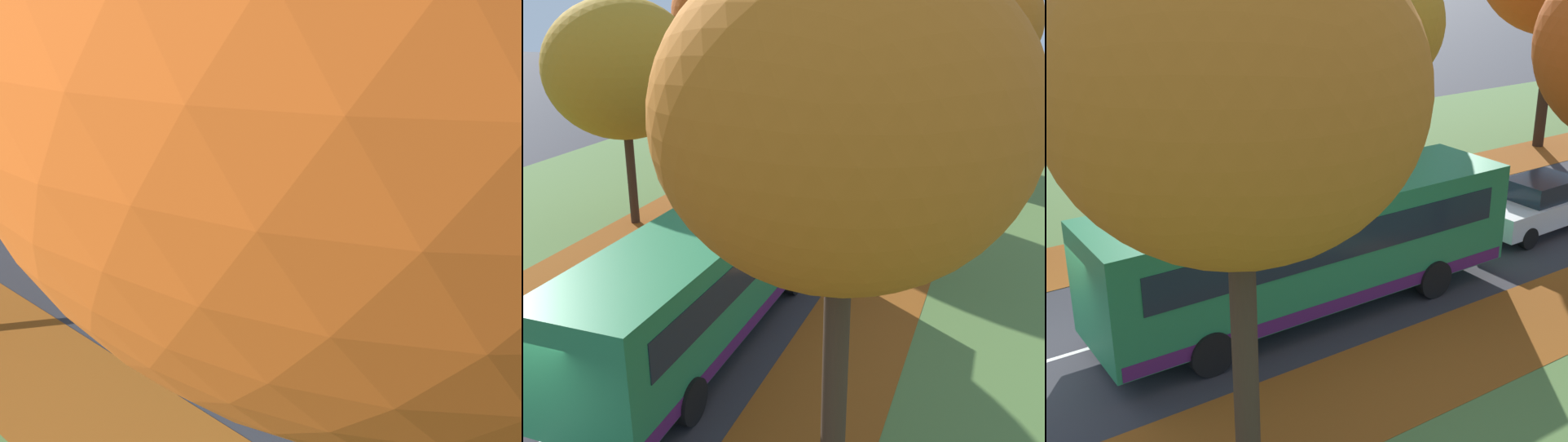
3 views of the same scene
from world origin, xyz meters
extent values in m
cube|color=#517538|center=(-9.20, 20.00, 0.00)|extent=(12.00, 90.00, 0.01)
cube|color=#8C4714|center=(-4.60, 14.00, 0.01)|extent=(2.80, 60.00, 0.00)
cylinder|color=#382619|center=(-5.23, 12.65, 1.82)|extent=(0.33, 0.33, 3.64)
ellipsoid|color=#B27F1E|center=(-5.23, 12.65, 5.67)|extent=(5.42, 5.42, 4.88)
cylinder|color=black|center=(-5.32, 22.44, 2.51)|extent=(0.45, 0.45, 5.03)
cylinder|color=#422D1E|center=(5.53, 2.05, 2.23)|extent=(0.40, 0.40, 4.46)
ellipsoid|color=orange|center=(5.53, 2.05, 6.39)|extent=(5.16, 5.16, 4.64)
cube|color=#237A47|center=(1.18, 6.22, 1.73)|extent=(2.51, 10.40, 2.50)
cube|color=#19232D|center=(1.17, 1.08, 2.08)|extent=(2.30, 0.10, 1.30)
cube|color=#19232D|center=(1.18, 6.22, 2.13)|extent=(2.55, 9.15, 0.80)
cube|color=#4C1951|center=(1.18, 6.22, 0.66)|extent=(2.53, 10.19, 0.32)
cylinder|color=black|center=(2.36, 3.00, 0.48)|extent=(0.30, 0.96, 0.96)
cylinder|color=black|center=(-0.01, 3.00, 0.48)|extent=(0.30, 0.96, 0.96)
cylinder|color=black|center=(2.37, 9.08, 0.48)|extent=(0.30, 0.96, 0.96)
cylinder|color=black|center=(-0.01, 9.08, 0.48)|extent=(0.30, 0.96, 0.96)
cube|color=silver|center=(0.91, 14.66, 0.67)|extent=(1.79, 4.24, 0.70)
cube|color=#19232D|center=(0.91, 14.81, 1.32)|extent=(1.49, 2.05, 0.60)
cylinder|color=black|center=(1.72, 13.37, 0.32)|extent=(0.23, 0.64, 0.64)
cylinder|color=black|center=(0.16, 13.34, 0.32)|extent=(0.23, 0.64, 0.64)
cylinder|color=black|center=(0.10, 15.94, 0.32)|extent=(0.23, 0.64, 0.64)
camera|label=1|loc=(-9.40, -0.60, 7.49)|focal=42.00mm
camera|label=2|loc=(7.58, -5.82, 7.84)|focal=42.00mm
camera|label=3|loc=(13.89, -2.51, 8.27)|focal=50.00mm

